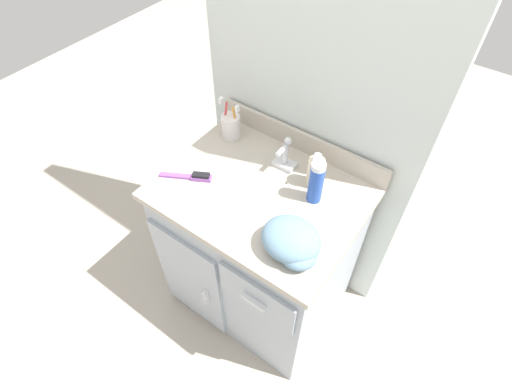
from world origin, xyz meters
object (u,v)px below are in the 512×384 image
shaving_cream_can (316,182)px  toothbrush_cup (231,126)px  soap_dispenser (315,172)px  hairbrush (193,176)px  hand_towel (293,242)px

shaving_cream_can → toothbrush_cup: bearing=168.0°
soap_dispenser → hairbrush: bearing=-147.8°
soap_dispenser → hairbrush: soap_dispenser is taller
hand_towel → toothbrush_cup: bearing=147.0°
hairbrush → hand_towel: bearing=-35.5°
hairbrush → hand_towel: hand_towel is taller
soap_dispenser → hairbrush: size_ratio=0.81×
shaving_cream_can → hand_towel: 0.25m
toothbrush_cup → hand_towel: size_ratio=0.89×
soap_dispenser → hand_towel: soap_dispenser is taller
soap_dispenser → hairbrush: (-0.40, -0.25, -0.06)m
hand_towel → soap_dispenser: bearing=107.4°
toothbrush_cup → hand_towel: 0.63m
toothbrush_cup → hairbrush: bearing=-83.7°
hand_towel → shaving_cream_can: bearing=103.5°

